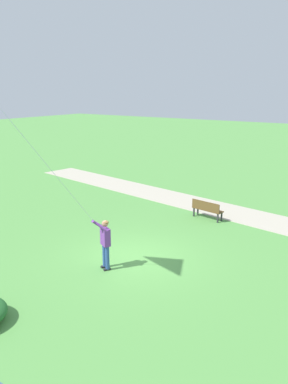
{
  "coord_description": "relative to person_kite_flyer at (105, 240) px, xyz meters",
  "views": [
    {
      "loc": [
        10.48,
        7.65,
        5.94
      ],
      "look_at": [
        0.62,
        0.86,
        2.74
      ],
      "focal_mm": 36.35,
      "sensor_mm": 36.0,
      "label": 1
    }
  ],
  "objects": [
    {
      "name": "person_kite_flyer",
      "position": [
        0.0,
        0.0,
        0.0
      ],
      "size": [
        0.63,
        0.51,
        1.83
      ],
      "color": "#232328",
      "rests_on": "ground"
    },
    {
      "name": "ground_plane",
      "position": [
        -1.26,
        0.28,
        -1.05
      ],
      "size": [
        120.0,
        120.0,
        0.0
      ],
      "primitive_type": "plane",
      "color": "#569947"
    },
    {
      "name": "park_bench_near_walkway",
      "position": [
        -6.7,
        0.54,
        -0.54
      ],
      "size": [
        0.67,
        1.55,
        0.88
      ],
      "color": "brown",
      "rests_on": "ground"
    },
    {
      "name": "walkway_path",
      "position": [
        -8.12,
        2.28,
        -1.04
      ],
      "size": [
        7.34,
        31.98,
        0.02
      ],
      "primitive_type": "cube",
      "rotation": [
        0.0,
        0.0,
        -0.16
      ],
      "color": "#B7AD99",
      "rests_on": "ground"
    }
  ]
}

